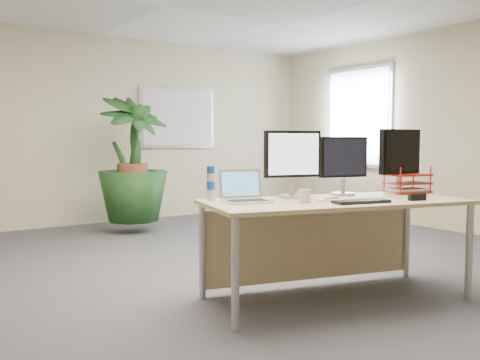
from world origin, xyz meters
TOP-DOWN VIEW (x-y plane):
  - floor at (0.00, 0.00)m, footprint 8.00×8.00m
  - back_wall at (0.00, 4.00)m, footprint 7.00×0.04m
  - whiteboard at (1.20, 3.97)m, footprint 1.30×0.04m
  - window at (3.47, 2.30)m, footprint 0.04×1.30m
  - desk at (0.08, -0.53)m, footprint 2.12×1.30m
  - floor_plant at (0.00, 2.99)m, footprint 1.03×1.03m
  - monitor_left at (-0.11, -0.32)m, footprint 0.46×0.21m
  - monitor_right at (0.36, -0.41)m, footprint 0.42×0.19m
  - monitor_dark at (0.84, -0.59)m, footprint 0.48×0.22m
  - laptop at (-0.58, -0.33)m, footprint 0.38×0.35m
  - keyboard at (0.06, -0.88)m, footprint 0.44×0.24m
  - coffee_mug at (-0.25, -0.62)m, footprint 0.12×0.08m
  - spiral_notebook at (0.02, -0.63)m, footprint 0.33×0.31m
  - orange_pen at (-0.00, -0.65)m, footprint 0.14×0.01m
  - yellow_highlighter at (0.24, -0.76)m, footprint 0.11×0.08m
  - water_bottle at (-0.72, -0.10)m, footprint 0.07×0.07m
  - letter_tray at (0.92, -0.61)m, footprint 0.38×0.33m
  - stapler at (0.52, -1.01)m, footprint 0.14×0.07m

SIDE VIEW (x-z plane):
  - floor at x=0.00m, z-range 0.00..0.00m
  - desk at x=0.08m, z-range 0.22..0.98m
  - floor_plant at x=0.00m, z-range 0.00..1.50m
  - spiral_notebook at x=0.02m, z-range 0.76..0.77m
  - yellow_highlighter at x=0.24m, z-range 0.76..0.77m
  - keyboard at x=0.06m, z-range 0.76..0.78m
  - orange_pen at x=0.00m, z-range 0.77..0.78m
  - stapler at x=0.52m, z-range 0.76..0.80m
  - coffee_mug at x=-0.25m, z-range 0.76..0.85m
  - laptop at x=-0.58m, z-range 0.70..0.93m
  - letter_tray at x=0.92m, z-range 0.75..0.91m
  - water_bottle at x=-0.72m, z-range 0.75..1.01m
  - monitor_right at x=0.36m, z-range 0.79..1.27m
  - monitor_left at x=-0.11m, z-range 0.80..1.32m
  - monitor_dark at x=0.84m, z-range 0.80..1.33m
  - back_wall at x=0.00m, z-range 0.00..2.70m
  - whiteboard at x=1.20m, z-range 1.07..2.02m
  - window at x=3.47m, z-range 0.77..2.33m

